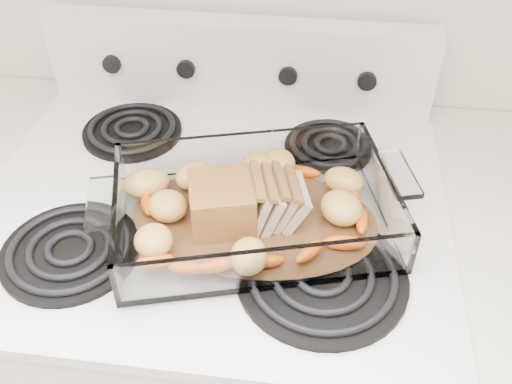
# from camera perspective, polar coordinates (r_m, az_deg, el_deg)

# --- Properties ---
(electric_range) EXTENTS (0.78, 0.70, 1.12)m
(electric_range) POSITION_cam_1_polar(r_m,az_deg,el_deg) (1.31, -3.25, -15.31)
(electric_range) COLOR silver
(electric_range) RESTS_ON ground
(baking_dish) EXTENTS (0.42, 0.28, 0.08)m
(baking_dish) POSITION_cam_1_polar(r_m,az_deg,el_deg) (0.89, -0.17, -2.15)
(baking_dish) COLOR white
(baking_dish) RESTS_ON electric_range
(pork_roast) EXTENTS (0.18, 0.10, 0.08)m
(pork_roast) POSITION_cam_1_polar(r_m,az_deg,el_deg) (0.88, -1.83, -0.84)
(pork_roast) COLOR #946028
(pork_roast) RESTS_ON baking_dish
(roast_vegetables) EXTENTS (0.38, 0.21, 0.05)m
(roast_vegetables) POSITION_cam_1_polar(r_m,az_deg,el_deg) (0.91, -0.11, -0.13)
(roast_vegetables) COLOR #CE4209
(roast_vegetables) RESTS_ON baking_dish
(wooden_spoon) EXTENTS (0.06, 0.25, 0.02)m
(wooden_spoon) POSITION_cam_1_polar(r_m,az_deg,el_deg) (0.95, 13.58, -1.97)
(wooden_spoon) COLOR #D6AD7F
(wooden_spoon) RESTS_ON electric_range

